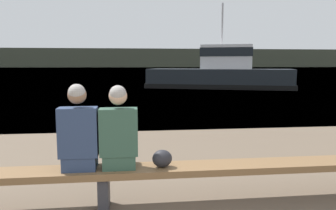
% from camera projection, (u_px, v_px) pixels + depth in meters
% --- Properties ---
extents(water_surface, '(240.00, 240.00, 0.00)m').
position_uv_depth(water_surface, '(129.00, 68.00, 126.46)').
color(water_surface, '#386084').
rests_on(water_surface, ground).
extents(far_shoreline, '(600.00, 12.00, 8.39)m').
position_uv_depth(far_shoreline, '(129.00, 58.00, 151.89)').
color(far_shoreline, '#424738').
rests_on(far_shoreline, ground).
extents(bench_main, '(7.95, 0.42, 0.48)m').
position_uv_depth(bench_main, '(104.00, 175.00, 3.81)').
color(bench_main, brown).
rests_on(bench_main, ground).
extents(person_left, '(0.43, 0.36, 0.99)m').
position_uv_depth(person_left, '(79.00, 133.00, 3.71)').
color(person_left, navy).
rests_on(person_left, bench_main).
extents(person_right, '(0.43, 0.36, 0.97)m').
position_uv_depth(person_right, '(119.00, 132.00, 3.76)').
color(person_right, '#2D4C3D').
rests_on(person_right, bench_main).
extents(shopping_bag, '(0.23, 0.17, 0.21)m').
position_uv_depth(shopping_bag, '(162.00, 159.00, 3.84)').
color(shopping_bag, '#232328').
rests_on(shopping_bag, bench_main).
extents(tugboat_red, '(10.43, 6.34, 5.77)m').
position_uv_depth(tugboat_red, '(221.00, 75.00, 22.76)').
color(tugboat_red, black).
rests_on(tugboat_red, water_surface).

